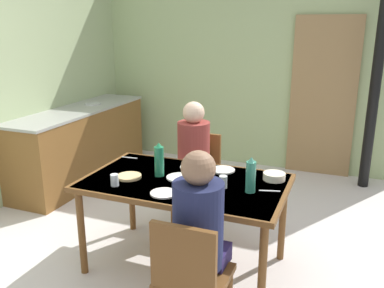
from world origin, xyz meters
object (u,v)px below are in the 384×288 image
at_px(kitchen_counter, 81,144).
at_px(dining_table, 185,189).
at_px(person_far_diner, 193,149).
at_px(chair_near_diner, 190,277).
at_px(serving_bowl_center, 274,176).
at_px(water_bottle_green_near, 159,160).
at_px(water_bottle_green_far, 251,176).
at_px(person_near_diner, 199,222).
at_px(chair_far_diner, 198,172).

relative_size(kitchen_counter, dining_table, 1.37).
bearing_deg(person_far_diner, chair_near_diner, 110.90).
relative_size(kitchen_counter, serving_bowl_center, 12.48).
relative_size(dining_table, chair_near_diner, 1.78).
distance_m(water_bottle_green_near, water_bottle_green_far, 0.75).
height_order(person_far_diner, serving_bowl_center, person_far_diner).
bearing_deg(person_far_diner, water_bottle_green_near, 87.42).
height_order(kitchen_counter, water_bottle_green_far, water_bottle_green_far).
xyz_separation_m(chair_near_diner, person_far_diner, (-0.57, 1.48, 0.28)).
bearing_deg(water_bottle_green_far, serving_bowl_center, 69.21).
distance_m(dining_table, person_near_diner, 0.77).
xyz_separation_m(chair_far_diner, serving_bowl_center, (0.83, -0.54, 0.27)).
bearing_deg(chair_near_diner, water_bottle_green_far, 79.01).
xyz_separation_m(chair_far_diner, person_near_diner, (0.57, -1.48, 0.28)).
bearing_deg(chair_far_diner, kitchen_counter, -16.71).
bearing_deg(water_bottle_green_far, chair_near_diner, -100.99).
relative_size(chair_near_diner, serving_bowl_center, 5.12).
height_order(kitchen_counter, chair_far_diner, kitchen_counter).
bearing_deg(chair_near_diner, person_far_diner, 110.90).
xyz_separation_m(kitchen_counter, person_near_diner, (2.34, -2.01, 0.33)).
bearing_deg(person_far_diner, person_near_diner, 112.81).
distance_m(chair_near_diner, chair_far_diner, 1.71).
bearing_deg(person_far_diner, water_bottle_green_far, 135.33).
height_order(chair_far_diner, water_bottle_green_near, water_bottle_green_near).
bearing_deg(dining_table, serving_bowl_center, 22.76).
distance_m(kitchen_counter, person_far_diner, 1.93).
distance_m(person_far_diner, serving_bowl_center, 0.92).
xyz_separation_m(chair_near_diner, person_near_diner, (-0.00, 0.14, 0.28)).
relative_size(person_near_diner, water_bottle_green_near, 2.83).
xyz_separation_m(dining_table, person_far_diner, (-0.20, 0.67, 0.11)).
xyz_separation_m(kitchen_counter, person_far_diner, (1.78, -0.67, 0.33)).
height_order(chair_far_diner, water_bottle_green_far, water_bottle_green_far).
xyz_separation_m(chair_near_diner, water_bottle_green_near, (-0.59, 0.83, 0.37)).
xyz_separation_m(water_bottle_green_near, water_bottle_green_far, (0.75, -0.06, -0.00)).
bearing_deg(person_near_diner, chair_far_diner, 110.90).
distance_m(chair_far_diner, person_near_diner, 1.61).
distance_m(person_near_diner, person_far_diner, 1.46).
relative_size(chair_near_diner, person_near_diner, 1.13).
bearing_deg(person_near_diner, kitchen_counter, 139.30).
distance_m(dining_table, water_bottle_green_near, 0.30).
bearing_deg(chair_near_diner, kitchen_counter, 137.44).
relative_size(dining_table, person_near_diner, 2.01).
bearing_deg(person_near_diner, serving_bowl_center, 74.25).
height_order(chair_near_diner, person_near_diner, person_near_diner).
distance_m(person_far_diner, water_bottle_green_near, 0.66).
xyz_separation_m(water_bottle_green_near, serving_bowl_center, (0.86, 0.25, -0.10)).
bearing_deg(serving_bowl_center, dining_table, -157.24).
relative_size(person_near_diner, serving_bowl_center, 4.53).
bearing_deg(water_bottle_green_near, dining_table, -5.09).
distance_m(person_far_diner, water_bottle_green_far, 1.01).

